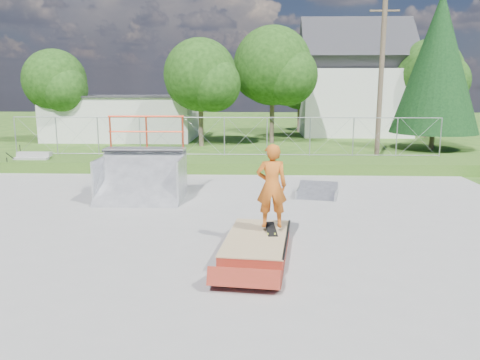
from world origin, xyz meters
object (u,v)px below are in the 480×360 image
object	(u,v)px
grind_box	(257,245)
flat_bank_ramp	(317,191)
quarter_pipe	(140,160)
skater	(272,189)

from	to	relation	value
grind_box	flat_bank_ramp	bearing A→B (deg)	76.42
quarter_pipe	flat_bank_ramp	distance (m)	5.97
grind_box	skater	bearing A→B (deg)	56.55
flat_bank_ramp	quarter_pipe	bearing A→B (deg)	-161.07
quarter_pipe	skater	bearing A→B (deg)	-48.45
skater	quarter_pipe	bearing A→B (deg)	-51.37
grind_box	quarter_pipe	bearing A→B (deg)	134.29
grind_box	skater	world-z (taller)	skater
quarter_pipe	flat_bank_ramp	xyz separation A→B (m)	(5.81, 0.69, -1.15)
quarter_pipe	grind_box	bearing A→B (deg)	-53.03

